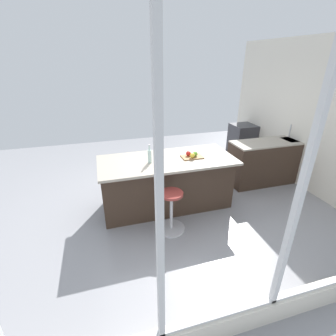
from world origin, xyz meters
The scene contains 12 objects.
ground_plane centered at (0.00, 0.00, 0.00)m, with size 8.20×8.20×0.00m, color gray.
window_panel_rear centered at (0.00, 2.50, 0.84)m, with size 6.30×0.12×2.91m.
interior_partition_left centered at (-3.15, 0.00, 1.46)m, with size 0.12×5.00×2.91m.
sink_cabinet centered at (-2.81, -0.21, 0.47)m, with size 2.24×0.60×1.21m.
oven_range centered at (-2.80, -1.68, 0.45)m, with size 0.60×0.61×0.90m.
kitchen_island centered at (-0.14, 0.12, 0.48)m, with size 2.31×1.03×0.95m.
stool_by_window centered at (-0.02, 0.81, 0.32)m, with size 0.44×0.44×0.68m.
cutting_board centered at (-0.58, 0.21, 0.96)m, with size 0.36×0.24×0.02m, color olive.
apple_red centered at (-0.52, 0.17, 1.01)m, with size 0.08×0.08×0.08m, color red.
apple_green centered at (-0.63, 0.22, 1.01)m, with size 0.08×0.08×0.08m, color #609E2D.
apple_yellow centered at (-0.55, 0.27, 1.01)m, with size 0.08×0.08×0.08m, color gold.
water_bottle centered at (0.18, 0.24, 1.07)m, with size 0.06×0.06×0.31m.
Camera 1 is at (0.90, 3.81, 2.52)m, focal length 25.78 mm.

